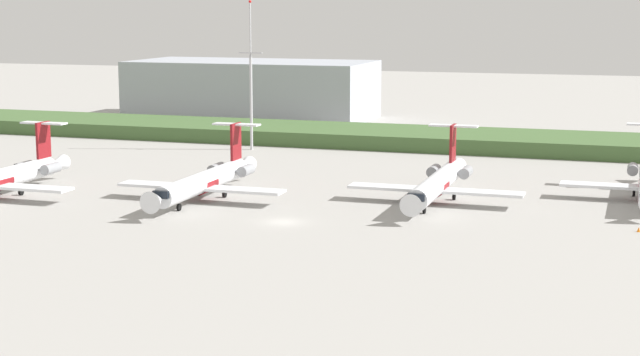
# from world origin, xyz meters

# --- Properties ---
(ground_plane) EXTENTS (500.00, 500.00, 0.00)m
(ground_plane) POSITION_xyz_m (0.00, 30.00, 0.00)
(ground_plane) COLOR #9E9B96
(grass_berm) EXTENTS (320.00, 20.00, 2.69)m
(grass_berm) POSITION_xyz_m (0.00, 69.94, 1.35)
(grass_berm) COLOR #426033
(grass_berm) RESTS_ON ground
(regional_jet_nearest) EXTENTS (22.81, 31.00, 9.00)m
(regional_jet_nearest) POSITION_xyz_m (-41.56, 3.06, 2.54)
(regional_jet_nearest) COLOR silver
(regional_jet_nearest) RESTS_ON ground
(regional_jet_second) EXTENTS (22.81, 31.00, 9.00)m
(regional_jet_second) POSITION_xyz_m (-14.69, 10.18, 2.54)
(regional_jet_second) COLOR silver
(regional_jet_second) RESTS_ON ground
(regional_jet_third) EXTENTS (22.81, 31.00, 9.00)m
(regional_jet_third) POSITION_xyz_m (14.87, 18.05, 2.54)
(regional_jet_third) COLOR silver
(regional_jet_third) RESTS_ON ground
(antenna_mast) EXTENTS (4.40, 0.50, 26.42)m
(antenna_mast) POSITION_xyz_m (-26.39, 55.29, 10.91)
(antenna_mast) COLOR #B2B2B7
(antenna_mast) RESTS_ON ground
(distant_hangar) EXTENTS (54.39, 25.77, 13.15)m
(distant_hangar) POSITION_xyz_m (-45.33, 102.62, 6.57)
(distant_hangar) COLOR #9EA3AD
(distant_hangar) RESTS_ON ground
(safety_cone_front_marker) EXTENTS (0.44, 0.44, 0.55)m
(safety_cone_front_marker) POSITION_xyz_m (40.12, 7.70, 0.28)
(safety_cone_front_marker) COLOR orange
(safety_cone_front_marker) RESTS_ON ground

